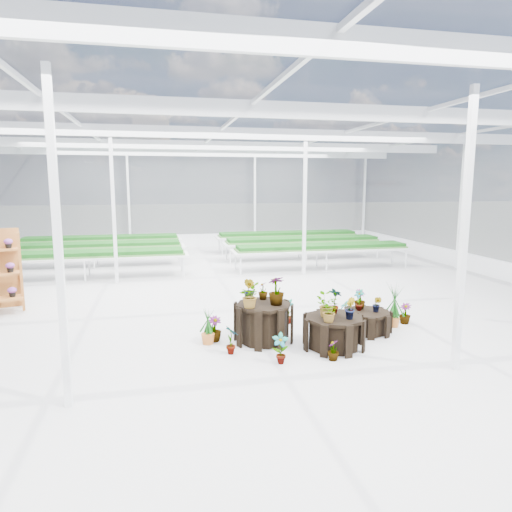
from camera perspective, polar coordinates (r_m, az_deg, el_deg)
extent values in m
plane|color=gray|center=(10.87, -2.62, -7.15)|extent=(24.00, 24.00, 0.00)
cylinder|color=black|center=(8.88, 0.93, -8.33)|extent=(1.44, 1.44, 0.75)
cylinder|color=black|center=(8.71, 9.67, -9.37)|extent=(1.25, 1.25, 0.59)
cylinder|color=black|center=(9.73, 13.63, -7.98)|extent=(1.21, 1.21, 0.45)
imported|color=#0F3F10|center=(8.83, -0.79, -4.27)|extent=(0.30, 0.33, 0.48)
imported|color=#0F3F10|center=(8.65, 2.57, -4.32)|extent=(0.36, 0.36, 0.55)
imported|color=#0F3F10|center=(9.06, 0.88, -4.35)|extent=(0.26, 0.26, 0.35)
imported|color=#0F3F10|center=(8.45, -0.86, -4.96)|extent=(0.46, 0.50, 0.46)
imported|color=#0F3F10|center=(8.54, 8.64, -6.07)|extent=(0.53, 0.53, 0.45)
imported|color=#0F3F10|center=(8.50, 11.63, -6.41)|extent=(0.23, 0.25, 0.39)
imported|color=#0F3F10|center=(8.75, 9.85, -5.52)|extent=(0.31, 0.32, 0.51)
imported|color=#0F3F10|center=(8.22, 9.12, -6.91)|extent=(0.43, 0.45, 0.38)
imported|color=#0F3F10|center=(9.64, 12.76, -5.36)|extent=(0.23, 0.27, 0.45)
imported|color=#0F3F10|center=(9.61, 14.89, -5.83)|extent=(0.23, 0.24, 0.33)
imported|color=#0F3F10|center=(9.76, 12.84, -5.30)|extent=(0.28, 0.28, 0.41)
imported|color=#0F3F10|center=(8.30, -3.12, -10.39)|extent=(0.29, 0.34, 0.54)
imported|color=#0F3F10|center=(8.97, -5.23, -9.06)|extent=(0.29, 0.29, 0.49)
imported|color=#0F3F10|center=(7.88, 3.07, -11.49)|extent=(0.32, 0.25, 0.53)
imported|color=#0F3F10|center=(8.15, 9.63, -11.53)|extent=(0.28, 0.28, 0.36)
imported|color=#0F3F10|center=(10.54, 18.13, -6.83)|extent=(0.36, 0.36, 0.45)
imported|color=#0F3F10|center=(10.13, 11.08, -6.86)|extent=(0.29, 0.35, 0.56)
imported|color=#0F3F10|center=(10.04, 4.08, -6.92)|extent=(0.31, 0.34, 0.54)
imported|color=#0F3F10|center=(9.98, -0.46, -6.78)|extent=(0.38, 0.32, 0.62)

